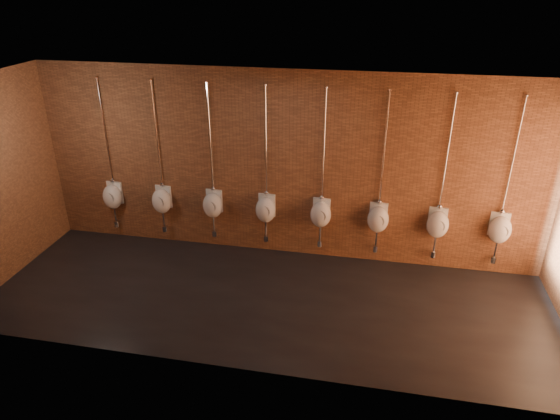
# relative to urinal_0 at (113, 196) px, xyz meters

# --- Properties ---
(ground) EXTENTS (8.50, 8.50, 0.00)m
(ground) POSITION_rel_urinal_0_xyz_m (3.16, -1.38, -0.87)
(ground) COLOR black
(ground) RESTS_ON ground
(room_shell) EXTENTS (8.54, 3.04, 3.22)m
(room_shell) POSITION_rel_urinal_0_xyz_m (3.16, -1.38, 1.14)
(room_shell) COLOR black
(room_shell) RESTS_ON ground
(urinal_0) EXTENTS (0.38, 0.34, 2.71)m
(urinal_0) POSITION_rel_urinal_0_xyz_m (0.00, 0.00, 0.00)
(urinal_0) COLOR white
(urinal_0) RESTS_ON ground
(urinal_1) EXTENTS (0.38, 0.34, 2.71)m
(urinal_1) POSITION_rel_urinal_0_xyz_m (0.95, 0.00, 0.00)
(urinal_1) COLOR white
(urinal_1) RESTS_ON ground
(urinal_2) EXTENTS (0.38, 0.34, 2.71)m
(urinal_2) POSITION_rel_urinal_0_xyz_m (1.89, 0.00, 0.00)
(urinal_2) COLOR white
(urinal_2) RESTS_ON ground
(urinal_3) EXTENTS (0.38, 0.34, 2.71)m
(urinal_3) POSITION_rel_urinal_0_xyz_m (2.84, 0.00, 0.00)
(urinal_3) COLOR white
(urinal_3) RESTS_ON ground
(urinal_4) EXTENTS (0.38, 0.34, 2.71)m
(urinal_4) POSITION_rel_urinal_0_xyz_m (3.78, 0.00, 0.00)
(urinal_4) COLOR white
(urinal_4) RESTS_ON ground
(urinal_5) EXTENTS (0.38, 0.34, 2.71)m
(urinal_5) POSITION_rel_urinal_0_xyz_m (4.73, 0.00, 0.00)
(urinal_5) COLOR white
(urinal_5) RESTS_ON ground
(urinal_6) EXTENTS (0.38, 0.34, 2.71)m
(urinal_6) POSITION_rel_urinal_0_xyz_m (5.68, 0.00, 0.00)
(urinal_6) COLOR white
(urinal_6) RESTS_ON ground
(urinal_7) EXTENTS (0.38, 0.34, 2.71)m
(urinal_7) POSITION_rel_urinal_0_xyz_m (6.62, 0.00, 0.00)
(urinal_7) COLOR white
(urinal_7) RESTS_ON ground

